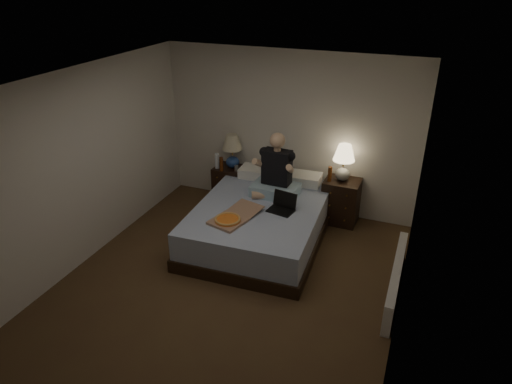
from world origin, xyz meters
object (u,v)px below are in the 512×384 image
at_px(beer_bottle_left, 221,164).
at_px(radiator, 395,279).
at_px(bed, 260,222).
at_px(nightstand_right, 341,201).
at_px(pizza_box, 228,220).
at_px(lamp_left, 232,151).
at_px(soda_can, 236,168).
at_px(lamp_right, 343,163).
at_px(nightstand_left, 230,184).
at_px(person, 276,165).
at_px(beer_bottle_right, 330,174).
at_px(laptop, 281,204).
at_px(water_bottle, 217,161).

bearing_deg(beer_bottle_left, radiator, -24.21).
xyz_separation_m(bed, nightstand_right, (0.95, 0.97, 0.06)).
height_order(beer_bottle_left, pizza_box, beer_bottle_left).
relative_size(bed, lamp_left, 3.99).
height_order(bed, soda_can, soda_can).
relative_size(lamp_right, beer_bottle_left, 2.43).
bearing_deg(bed, nightstand_right, 42.71).
height_order(nightstand_left, beer_bottle_left, beer_bottle_left).
relative_size(nightstand_left, person, 0.65).
bearing_deg(lamp_left, beer_bottle_right, -3.64).
distance_m(nightstand_right, laptop, 1.25).
distance_m(lamp_right, laptop, 1.23).
distance_m(water_bottle, soda_can, 0.35).
distance_m(nightstand_left, lamp_right, 1.96).
relative_size(lamp_left, pizza_box, 0.74).
bearing_deg(soda_can, person, -29.42).
bearing_deg(soda_can, lamp_left, 134.45).
relative_size(lamp_left, beer_bottle_left, 2.43).
distance_m(lamp_right, radiator, 1.96).
distance_m(nightstand_left, laptop, 1.64).
relative_size(nightstand_right, radiator, 0.43).
relative_size(bed, radiator, 1.40).
bearing_deg(lamp_left, bed, -48.68).
bearing_deg(pizza_box, nightstand_right, 68.00).
bearing_deg(beer_bottle_left, lamp_right, 5.62).
xyz_separation_m(laptop, radiator, (1.62, -0.47, -0.48)).
bearing_deg(bed, person, 74.42).
bearing_deg(beer_bottle_left, bed, -39.05).
relative_size(soda_can, laptop, 0.29).
distance_m(nightstand_left, pizza_box, 1.73).
bearing_deg(pizza_box, radiator, 16.62).
xyz_separation_m(lamp_right, water_bottle, (-2.01, -0.12, -0.23)).
relative_size(water_bottle, soda_can, 2.50).
distance_m(water_bottle, laptop, 1.67).
distance_m(lamp_left, person, 1.11).
distance_m(lamp_left, lamp_right, 1.79).
bearing_deg(person, soda_can, 152.97).
height_order(bed, nightstand_right, nightstand_right).
height_order(beer_bottle_right, laptop, beer_bottle_right).
distance_m(nightstand_right, soda_can, 1.72).
height_order(soda_can, laptop, laptop).
xyz_separation_m(water_bottle, beer_bottle_right, (1.84, 0.02, 0.07)).
relative_size(nightstand_left, laptop, 1.79).
bearing_deg(beer_bottle_right, lamp_right, 31.52).
relative_size(laptop, pizza_box, 0.45).
xyz_separation_m(bed, water_bottle, (-1.07, 0.85, 0.45)).
bearing_deg(laptop, lamp_left, 148.71).
height_order(water_bottle, soda_can, water_bottle).
xyz_separation_m(beer_bottle_right, laptop, (-0.44, -0.93, -0.12)).
bearing_deg(lamp_left, soda_can, -45.55).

